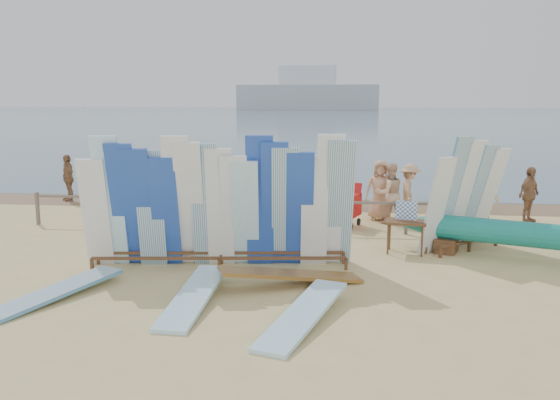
# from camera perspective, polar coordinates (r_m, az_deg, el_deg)

# --- Properties ---
(ground) EXTENTS (160.00, 160.00, 0.00)m
(ground) POSITION_cam_1_polar(r_m,az_deg,el_deg) (12.86, -4.95, -5.79)
(ground) COLOR #D4BD7A
(ground) RESTS_ON ground
(ocean) EXTENTS (320.00, 240.00, 0.02)m
(ocean) POSITION_cam_1_polar(r_m,az_deg,el_deg) (140.19, 5.97, 8.20)
(ocean) COLOR #45657C
(ocean) RESTS_ON ground
(wet_sand_strip) EXTENTS (40.00, 2.60, 0.01)m
(wet_sand_strip) POSITION_cam_1_polar(r_m,az_deg,el_deg) (19.79, -0.66, -0.29)
(wet_sand_strip) COLOR brown
(wet_sand_strip) RESTS_ON ground
(distant_ship) EXTENTS (45.00, 8.00, 14.00)m
(distant_ship) POSITION_cam_1_polar(r_m,az_deg,el_deg) (192.69, 2.67, 10.20)
(distant_ship) COLOR #999EA3
(distant_ship) RESTS_ON ocean
(fence) EXTENTS (12.08, 0.08, 0.90)m
(fence) POSITION_cam_1_polar(r_m,az_deg,el_deg) (15.59, -2.72, -0.65)
(fence) COLOR #6C5D51
(fence) RESTS_ON ground
(main_surfboard_rack) EXTENTS (5.55, 1.45, 2.76)m
(main_surfboard_rack) POSITION_cam_1_polar(r_m,az_deg,el_deg) (12.08, -5.83, -0.76)
(main_surfboard_rack) COLOR brown
(main_surfboard_rack) RESTS_ON ground
(side_surfboard_rack) EXTENTS (2.16, 2.00, 2.64)m
(side_surfboard_rack) POSITION_cam_1_polar(r_m,az_deg,el_deg) (14.07, 17.29, 0.12)
(side_surfboard_rack) COLOR brown
(side_surfboard_rack) RESTS_ON ground
(outrigger_canoe) EXTENTS (5.88, 2.52, 0.86)m
(outrigger_canoe) POSITION_cam_1_polar(r_m,az_deg,el_deg) (13.64, 22.62, -3.23)
(outrigger_canoe) COLOR brown
(outrigger_canoe) RESTS_ON ground
(vendor_table) EXTENTS (0.98, 0.75, 1.19)m
(vendor_table) POSITION_cam_1_polar(r_m,az_deg,el_deg) (13.59, 11.99, -3.40)
(vendor_table) COLOR brown
(vendor_table) RESTS_ON ground
(flat_board_e) EXTENTS (1.59, 2.70, 0.23)m
(flat_board_e) POSITION_cam_1_polar(r_m,az_deg,el_deg) (11.14, -20.84, -8.86)
(flat_board_e) COLOR silver
(flat_board_e) RESTS_ON ground
(flat_board_a) EXTENTS (0.63, 2.71, 0.30)m
(flat_board_a) POSITION_cam_1_polar(r_m,az_deg,el_deg) (10.27, -8.25, -9.88)
(flat_board_a) COLOR #97D4F1
(flat_board_a) RESTS_ON ground
(flat_board_c) EXTENTS (2.68, 1.59, 0.44)m
(flat_board_c) POSITION_cam_1_polar(r_m,az_deg,el_deg) (11.10, 1.10, -8.26)
(flat_board_c) COLOR olive
(flat_board_c) RESTS_ON ground
(flat_board_b) EXTENTS (1.31, 2.74, 0.29)m
(flat_board_b) POSITION_cam_1_polar(r_m,az_deg,el_deg) (9.37, 2.26, -11.73)
(flat_board_b) COLOR #97D4F1
(flat_board_b) RESTS_ON ground
(beach_chair_left) EXTENTS (0.73, 0.75, 0.91)m
(beach_chair_left) POSITION_cam_1_polar(r_m,az_deg,el_deg) (16.72, 1.36, -1.21)
(beach_chair_left) COLOR red
(beach_chair_left) RESTS_ON ground
(beach_chair_right) EXTENTS (0.55, 0.57, 0.82)m
(beach_chair_right) POSITION_cam_1_polar(r_m,az_deg,el_deg) (16.31, -2.01, -1.58)
(beach_chair_right) COLOR red
(beach_chair_right) RESTS_ON ground
(stroller) EXTENTS (0.83, 0.99, 1.17)m
(stroller) POSITION_cam_1_polar(r_m,az_deg,el_deg) (16.12, 6.60, -0.94)
(stroller) COLOR red
(stroller) RESTS_ON ground
(beachgoer_4) EXTENTS (1.08, 1.08, 1.82)m
(beachgoer_4) POSITION_cam_1_polar(r_m,az_deg,el_deg) (17.04, 2.83, 1.18)
(beachgoer_4) COLOR #8C6042
(beachgoer_4) RESTS_ON ground
(beachgoer_extra_0) EXTENTS (0.98, 1.30, 1.87)m
(beachgoer_extra_0) POSITION_cam_1_polar(r_m,az_deg,el_deg) (17.96, 18.92, 1.18)
(beachgoer_extra_0) COLOR tan
(beachgoer_extra_0) RESTS_ON ground
(beachgoer_9) EXTENTS (0.52, 1.07, 1.61)m
(beachgoer_9) POSITION_cam_1_polar(r_m,az_deg,el_deg) (17.44, 12.36, 0.81)
(beachgoer_9) COLOR tan
(beachgoer_9) RESTS_ON ground
(beachgoer_1) EXTENTS (0.51, 0.74, 1.85)m
(beachgoer_1) POSITION_cam_1_polar(r_m,az_deg,el_deg) (18.13, -8.32, 1.65)
(beachgoer_1) COLOR #8C6042
(beachgoer_1) RESTS_ON ground
(beachgoer_2) EXTENTS (0.90, 1.00, 1.89)m
(beachgoer_2) POSITION_cam_1_polar(r_m,az_deg,el_deg) (16.36, -5.15, 0.93)
(beachgoer_2) COLOR beige
(beachgoer_2) RESTS_ON ground
(beachgoer_11) EXTENTS (0.99, 1.60, 1.64)m
(beachgoer_11) POSITION_cam_1_polar(r_m,az_deg,el_deg) (20.89, -13.82, 2.23)
(beachgoer_11) COLOR beige
(beachgoer_11) RESTS_ON ground
(beachgoer_5) EXTENTS (0.48, 1.45, 1.56)m
(beachgoer_5) POSITION_cam_1_polar(r_m,az_deg,el_deg) (18.40, 0.01, 1.41)
(beachgoer_5) COLOR beige
(beachgoer_5) RESTS_ON ground
(beachgoer_10) EXTENTS (0.93, 0.94, 1.58)m
(beachgoer_10) POSITION_cam_1_polar(r_m,az_deg,el_deg) (17.93, 22.85, 0.46)
(beachgoer_10) COLOR #8C6042
(beachgoer_10) RESTS_ON ground
(beachgoer_6) EXTENTS (0.86, 0.44, 1.73)m
(beachgoer_6) POSITION_cam_1_polar(r_m,az_deg,el_deg) (17.13, 9.58, 0.95)
(beachgoer_6) COLOR tan
(beachgoer_6) RESTS_ON ground
(beachgoer_3) EXTENTS (1.07, 0.93, 1.56)m
(beachgoer_3) POSITION_cam_1_polar(r_m,az_deg,el_deg) (18.04, -5.43, 1.21)
(beachgoer_3) COLOR tan
(beachgoer_3) RESTS_ON ground
(beachgoer_8) EXTENTS (0.90, 0.63, 1.69)m
(beachgoer_8) POSITION_cam_1_polar(r_m,az_deg,el_deg) (16.69, 10.50, 0.62)
(beachgoer_8) COLOR beige
(beachgoer_8) RESTS_ON ground
(beachgoer_0) EXTENTS (0.68, 0.87, 1.60)m
(beachgoer_0) POSITION_cam_1_polar(r_m,az_deg,el_deg) (17.33, -16.21, 0.58)
(beachgoer_0) COLOR tan
(beachgoer_0) RESTS_ON ground
(beachgoer_extra_1) EXTENTS (0.93, 0.95, 1.58)m
(beachgoer_extra_1) POSITION_cam_1_polar(r_m,az_deg,el_deg) (21.36, -19.74, 2.02)
(beachgoer_extra_1) COLOR #8C6042
(beachgoer_extra_1) RESTS_ON ground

